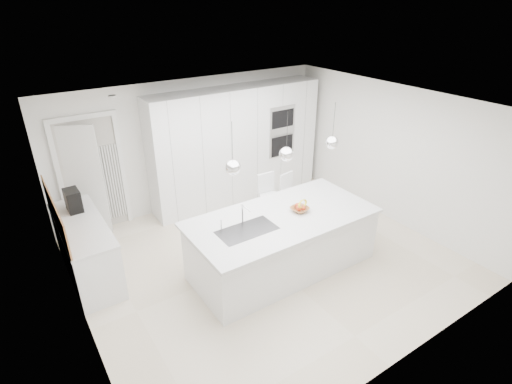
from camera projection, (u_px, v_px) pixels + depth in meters
floor at (266, 259)px, 6.48m from camera, size 5.50×5.50×0.00m
wall_back at (194, 143)px, 7.79m from camera, size 5.50×0.00×5.50m
wall_left at (70, 249)px, 4.56m from camera, size 0.00×5.00×5.00m
ceiling at (268, 107)px, 5.37m from camera, size 5.50×5.50×0.00m
tall_cabinets at (237, 145)px, 8.00m from camera, size 3.60×0.60×2.30m
oven_stack at (282, 132)px, 8.13m from camera, size 0.62×0.04×1.05m
doorway_frame at (93, 177)px, 6.90m from camera, size 1.11×0.08×2.13m
hallway_door at (79, 183)px, 6.75m from camera, size 0.76×0.38×2.00m
radiator at (113, 182)px, 7.13m from camera, size 0.32×0.04×1.40m
left_base_cabinets at (87, 250)px, 5.97m from camera, size 0.60×1.80×0.86m
left_worktop at (81, 224)px, 5.77m from camera, size 0.62×1.82×0.04m
oak_backsplash at (55, 213)px, 5.50m from camera, size 0.02×1.80×0.50m
island_base at (283, 244)px, 6.11m from camera, size 2.80×1.20×0.86m
island_worktop at (282, 217)px, 5.95m from camera, size 2.84×1.40×0.04m
island_sink at (247, 235)px, 5.62m from camera, size 0.84×0.44×0.18m
island_tap at (242, 214)px, 5.69m from camera, size 0.02×0.02×0.30m
pendant_left at (233, 168)px, 5.04m from camera, size 0.20×0.20×0.20m
pendant_mid at (286, 154)px, 5.46m from camera, size 0.20×0.20×0.20m
pendant_right at (332, 143)px, 5.88m from camera, size 0.20×0.20×0.20m
fruit_bowl at (300, 209)px, 6.06m from camera, size 0.30×0.30×0.07m
espresso_machine at (73, 200)px, 6.02m from camera, size 0.21×0.32×0.34m
bar_stool_left at (270, 204)px, 7.05m from camera, size 0.37×0.50×1.08m
bar_stool_right at (290, 201)px, 7.26m from camera, size 0.40×0.50×0.98m
apple_a at (299, 208)px, 6.00m from camera, size 0.09×0.09×0.09m
apple_b at (297, 205)px, 6.09m from camera, size 0.08×0.08×0.08m
apple_c at (303, 208)px, 6.02m from camera, size 0.08×0.08×0.08m
banana_bunch at (303, 204)px, 6.03m from camera, size 0.25×0.18×0.23m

